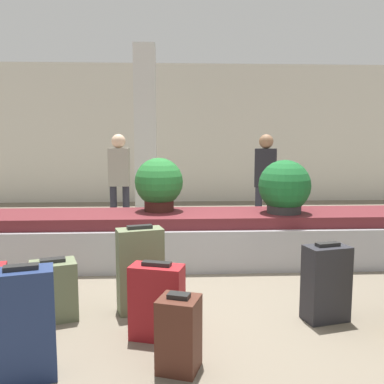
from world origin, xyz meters
TOP-DOWN VIEW (x-y plane):
  - ground_plane at (0.00, 0.00)m, footprint 18.00×18.00m
  - back_wall at (0.00, 6.43)m, footprint 18.00×0.06m
  - carousel at (0.00, 1.44)m, footprint 7.42×0.99m
  - pillar at (-0.72, 4.43)m, footprint 0.40×0.40m
  - suitcase_0 at (1.03, -0.30)m, footprint 0.40×0.29m
  - suitcase_1 at (-0.37, -0.56)m, footprint 0.44×0.30m
  - suitcase_2 at (-0.21, -1.01)m, footprint 0.32×0.31m
  - suitcase_5 at (-1.24, -0.16)m, footprint 0.44×0.37m
  - suitcase_6 at (-1.18, -1.07)m, footprint 0.42×0.31m
  - suitcase_8 at (-0.53, -0.03)m, footprint 0.43×0.30m
  - potted_plant_0 at (1.11, 1.36)m, footprint 0.62×0.62m
  - potted_plant_1 at (-0.40, 1.58)m, footprint 0.59×0.59m
  - traveler_0 at (1.21, 2.88)m, footprint 0.36×0.27m
  - traveler_1 at (-1.07, 3.12)m, footprint 0.33×0.22m

SIDE VIEW (x-z plane):
  - ground_plane at x=0.00m, z-range 0.00..0.00m
  - suitcase_2 at x=-0.21m, z-range -0.01..0.51m
  - suitcase_5 at x=-1.24m, z-range -0.01..0.51m
  - suitcase_1 at x=-0.37m, z-range -0.01..0.59m
  - carousel at x=0.00m, z-range -0.01..0.60m
  - suitcase_0 at x=1.03m, z-range -0.01..0.65m
  - suitcase_6 at x=-1.18m, z-range -0.01..0.73m
  - suitcase_8 at x=-0.53m, z-range -0.01..0.76m
  - potted_plant_0 at x=1.11m, z-range 0.60..1.24m
  - traveler_0 at x=1.21m, z-range 0.14..1.70m
  - traveler_1 at x=-1.07m, z-range 0.14..1.71m
  - potted_plant_1 at x=-0.40m, z-range 0.62..1.27m
  - back_wall at x=0.00m, z-range 0.00..3.20m
  - pillar at x=-0.72m, z-range 0.00..3.20m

